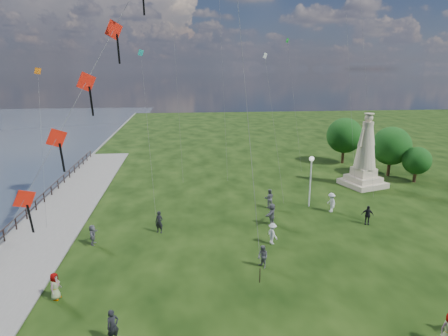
{
  "coord_description": "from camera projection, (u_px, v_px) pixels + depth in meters",
  "views": [
    {
      "loc": [
        -3.62,
        -15.63,
        11.8
      ],
      "look_at": [
        -1.0,
        8.0,
        5.5
      ],
      "focal_mm": 30.0,
      "sensor_mm": 36.0,
      "label": 1
    }
  ],
  "objects": [
    {
      "name": "waterfront",
      "position": [
        15.0,
        249.0,
        25.46
      ],
      "size": [
        200.0,
        200.0,
        1.51
      ],
      "color": "#2E3845",
      "rests_on": "ground"
    },
    {
      "name": "statue",
      "position": [
        365.0,
        159.0,
        38.38
      ],
      "size": [
        4.64,
        4.64,
        7.55
      ],
      "rotation": [
        0.0,
        0.0,
        0.3
      ],
      "color": "tan",
      "rests_on": "ground"
    },
    {
      "name": "lamppost",
      "position": [
        311.0,
        171.0,
        32.42
      ],
      "size": [
        0.42,
        0.42,
        4.54
      ],
      "color": "silver",
      "rests_on": "ground"
    },
    {
      "name": "tree_row",
      "position": [
        371.0,
        143.0,
        44.18
      ],
      "size": [
        7.93,
        12.63,
        5.87
      ],
      "color": "#382314",
      "rests_on": "ground"
    },
    {
      "name": "person_0",
      "position": [
        113.0,
        326.0,
        16.54
      ],
      "size": [
        0.69,
        0.65,
        1.58
      ],
      "primitive_type": "imported",
      "rotation": [
        0.0,
        0.0,
        0.65
      ],
      "color": "black",
      "rests_on": "ground"
    },
    {
      "name": "person_1",
      "position": [
        263.0,
        257.0,
        22.81
      ],
      "size": [
        0.71,
        0.82,
        1.44
      ],
      "primitive_type": "imported",
      "rotation": [
        0.0,
        0.0,
        -1.09
      ],
      "color": "#595960",
      "rests_on": "ground"
    },
    {
      "name": "person_2",
      "position": [
        273.0,
        234.0,
        25.94
      ],
      "size": [
        0.83,
        1.09,
        1.51
      ],
      "primitive_type": "imported",
      "rotation": [
        0.0,
        0.0,
        1.96
      ],
      "color": "silver",
      "rests_on": "ground"
    },
    {
      "name": "person_5",
      "position": [
        93.0,
        235.0,
        25.83
      ],
      "size": [
        0.58,
        1.34,
        1.45
      ],
      "primitive_type": "imported",
      "rotation": [
        0.0,
        0.0,
        1.57
      ],
      "color": "#595960",
      "rests_on": "ground"
    },
    {
      "name": "person_6",
      "position": [
        159.0,
        222.0,
        27.68
      ],
      "size": [
        0.72,
        0.62,
        1.67
      ],
      "primitive_type": "imported",
      "rotation": [
        0.0,
        0.0,
        -0.43
      ],
      "color": "black",
      "rests_on": "ground"
    },
    {
      "name": "person_7",
      "position": [
        269.0,
        198.0,
        32.71
      ],
      "size": [
        0.89,
        0.63,
        1.7
      ],
      "primitive_type": "imported",
      "rotation": [
        0.0,
        0.0,
        2.99
      ],
      "color": "#595960",
      "rests_on": "ground"
    },
    {
      "name": "person_8",
      "position": [
        331.0,
        202.0,
        31.74
      ],
      "size": [
        0.67,
        1.14,
        1.68
      ],
      "primitive_type": "imported",
      "rotation": [
        0.0,
        0.0,
        -1.46
      ],
      "color": "silver",
      "rests_on": "ground"
    },
    {
      "name": "person_9",
      "position": [
        367.0,
        215.0,
        29.19
      ],
      "size": [
        1.01,
        0.76,
        1.54
      ],
      "primitive_type": "imported",
      "rotation": [
        0.0,
        0.0,
        -0.38
      ],
      "color": "black",
      "rests_on": "ground"
    },
    {
      "name": "person_10",
      "position": [
        55.0,
        286.0,
        19.66
      ],
      "size": [
        0.63,
        0.82,
        1.49
      ],
      "primitive_type": "imported",
      "rotation": [
        0.0,
        0.0,
        1.3
      ],
      "color": "#595960",
      "rests_on": "ground"
    },
    {
      "name": "person_11",
      "position": [
        272.0,
        214.0,
        29.15
      ],
      "size": [
        1.43,
        1.73,
        1.73
      ],
      "primitive_type": "imported",
      "rotation": [
        0.0,
        0.0,
        4.16
      ],
      "color": "#595960",
      "rests_on": "ground"
    },
    {
      "name": "red_kite_train",
      "position": [
        98.0,
        64.0,
        18.94
      ],
      "size": [
        9.54,
        9.35,
        19.44
      ],
      "color": "black",
      "rests_on": "ground"
    },
    {
      "name": "small_kites",
      "position": [
        238.0,
        26.0,
        36.52
      ],
      "size": [
        29.57,
        19.04,
        33.09
      ],
      "color": "teal",
      "rests_on": "ground"
    }
  ]
}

